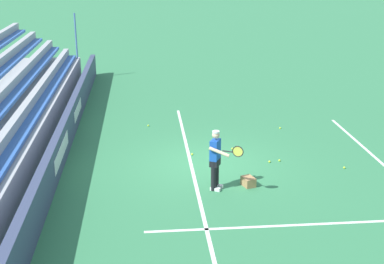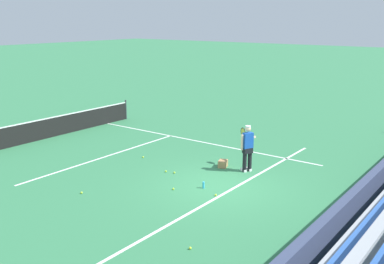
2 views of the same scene
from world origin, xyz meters
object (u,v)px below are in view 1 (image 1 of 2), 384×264
Objects in this scene: tennis_ball_by_box at (232,149)px; tennis_ball_stray_back at (269,162)px; tennis_player at (216,159)px; tennis_ball_toward_net at (344,168)px; tennis_ball_on_baseline at (280,128)px; water_bottle at (215,155)px; tennis_ball_far_right at (148,125)px; tennis_ball_midcourt at (279,160)px; tennis_ball_near_player at (192,154)px; ball_box_cardboard at (248,182)px.

tennis_ball_stray_back is at bearing 37.68° from tennis_ball_by_box.
tennis_player reaches higher than tennis_ball_toward_net.
tennis_ball_on_baseline is at bearing 133.09° from tennis_ball_by_box.
water_bottle is at bearing -44.44° from tennis_ball_by_box.
tennis_ball_midcourt is at bearing 45.88° from tennis_ball_far_right.
tennis_ball_by_box is at bearing 105.78° from tennis_ball_near_player.
water_bottle is (3.50, 2.08, 0.08)m from tennis_ball_far_right.
tennis_ball_on_baseline is at bearing -165.78° from tennis_ball_toward_net.
tennis_ball_midcourt is (-1.74, 1.35, -0.10)m from ball_box_cardboard.
water_bottle reaches higher than tennis_ball_far_right.
ball_box_cardboard is at bearing 25.71° from tennis_ball_far_right.
tennis_player is 6.18m from tennis_ball_far_right.
tennis_ball_midcourt is at bearing 47.83° from tennis_ball_by_box.
tennis_ball_far_right is at bearing -149.26° from water_bottle.
ball_box_cardboard is 2.32m from water_bottle.
tennis_ball_by_box and tennis_ball_far_right have the same top height.
water_bottle reaches higher than tennis_ball_midcourt.
tennis_ball_toward_net is 4.06m from water_bottle.
tennis_ball_on_baseline is (-3.28, 1.17, 0.00)m from tennis_ball_stray_back.
tennis_ball_stray_back is 3.48m from tennis_ball_on_baseline.
tennis_ball_near_player is (-2.54, -1.37, -0.10)m from ball_box_cardboard.
tennis_ball_on_baseline is (-5.07, 3.13, -0.86)m from tennis_player.
water_bottle is (2.73, -2.85, 0.08)m from tennis_ball_on_baseline.
tennis_ball_midcourt is 2.08m from water_bottle.
tennis_player is 2.49m from water_bottle.
tennis_player is 4.37m from tennis_ball_toward_net.
tennis_ball_near_player is at bearing -109.01° from tennis_ball_toward_net.
tennis_ball_midcourt is (3.20, -0.83, 0.00)m from tennis_ball_on_baseline.
ball_box_cardboard is at bearing 28.35° from tennis_ball_near_player.
tennis_ball_midcourt is at bearing 129.08° from tennis_player.
tennis_player is 2.80m from tennis_ball_stray_back.
tennis_ball_by_box is (-3.06, 0.98, -0.86)m from tennis_player.
tennis_ball_near_player is at bearing -114.67° from water_bottle.
tennis_ball_midcourt is at bearing 76.69° from water_bottle.
ball_box_cardboard is 6.06× the size of tennis_ball_midcourt.
water_bottle is at bearing -108.15° from tennis_ball_stray_back.
tennis_ball_near_player is at bearing -110.12° from tennis_ball_stray_back.
tennis_ball_toward_net is at bearing 70.99° from tennis_ball_near_player.
tennis_player is at bearing -17.81° from tennis_ball_by_box.
tennis_player is at bearing -6.86° from water_bottle.
water_bottle is (0.32, 0.70, 0.08)m from tennis_ball_near_player.
tennis_ball_on_baseline is 1.00× the size of tennis_ball_near_player.
tennis_ball_toward_net is 4.10m from tennis_ball_on_baseline.
water_bottle reaches higher than tennis_ball_on_baseline.
tennis_ball_midcourt is at bearing 142.33° from ball_box_cardboard.
tennis_ball_by_box is 0.30× the size of water_bottle.
water_bottle is (0.72, -0.70, 0.08)m from tennis_ball_by_box.
ball_box_cardboard is at bearing 16.87° from water_bottle.
tennis_ball_stray_back is 5.52m from tennis_ball_far_right.
water_bottle is (-0.48, -2.02, 0.08)m from tennis_ball_midcourt.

